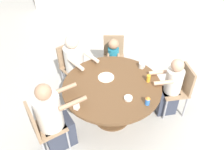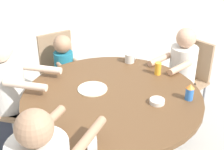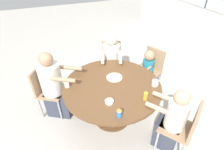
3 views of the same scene
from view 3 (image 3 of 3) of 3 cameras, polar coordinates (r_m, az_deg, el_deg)
name	(u,v)px [view 3 (image 3 of 3)]	position (r m, az deg, el deg)	size (l,w,h in m)	color
ground_plane	(112,118)	(3.12, 0.00, -13.78)	(16.00, 16.00, 0.00)	#B2ADA3
dining_table	(112,92)	(2.69, 0.00, -5.44)	(1.46, 1.46, 0.74)	brown
chair_for_woman_green_shirt	(111,59)	(3.63, -0.24, 5.32)	(0.52, 0.52, 0.89)	#937556
chair_for_man_blue_shirt	(46,88)	(3.07, -20.84, -3.84)	(0.55, 0.55, 0.89)	#937556
chair_for_man_teal_shirt	(185,126)	(2.51, 22.59, -15.22)	(0.56, 0.56, 0.89)	#937556
chair_for_toddler	(151,67)	(3.45, 12.71, 2.64)	(0.53, 0.53, 0.89)	#937556
person_woman_green_shirt	(111,64)	(3.49, -0.21, 3.66)	(0.69, 0.53, 1.15)	#333847
person_man_blue_shirt	(55,89)	(3.00, -18.01, -4.30)	(0.60, 0.70, 1.19)	#333847
person_man_teal_shirt	(171,123)	(2.54, 18.77, -14.60)	(0.55, 0.50, 1.07)	#333847
person_toddler	(146,74)	(3.39, 11.10, 0.42)	(0.34, 0.42, 0.93)	#333847
coffee_mug	(155,83)	(2.64, 13.86, -2.59)	(0.10, 0.09, 0.09)	beige
sippy_cup	(119,112)	(2.11, 2.37, -12.13)	(0.07, 0.07, 0.14)	blue
juice_glass	(146,96)	(2.37, 10.93, -6.82)	(0.06, 0.06, 0.12)	gold
milk_carton_small	(67,84)	(2.62, -14.60, -2.99)	(0.06, 0.06, 0.09)	silver
bowl_white_shallow	(109,102)	(2.31, -0.88, -8.68)	(0.12, 0.12, 0.03)	silver
plate_tortillas	(114,77)	(2.74, 0.79, -0.78)	(0.25, 0.25, 0.01)	beige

